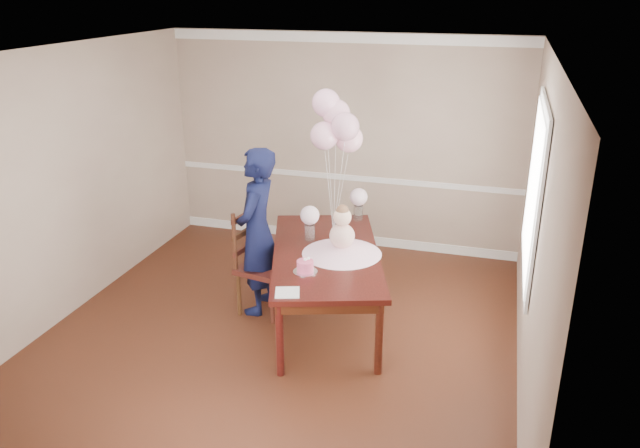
% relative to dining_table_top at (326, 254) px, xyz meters
% --- Properties ---
extents(floor, '(4.50, 5.00, 0.00)m').
position_rel_dining_table_top_xyz_m(floor, '(-0.36, -0.43, -0.74)').
color(floor, '#36170D').
rests_on(floor, ground).
extents(ceiling, '(4.50, 5.00, 0.02)m').
position_rel_dining_table_top_xyz_m(ceiling, '(-0.36, -0.43, 1.96)').
color(ceiling, silver).
rests_on(ceiling, wall_back).
extents(wall_back, '(4.50, 0.02, 2.70)m').
position_rel_dining_table_top_xyz_m(wall_back, '(-0.36, 2.07, 0.61)').
color(wall_back, tan).
rests_on(wall_back, floor).
extents(wall_front, '(4.50, 0.02, 2.70)m').
position_rel_dining_table_top_xyz_m(wall_front, '(-0.36, -2.93, 0.61)').
color(wall_front, tan).
rests_on(wall_front, floor).
extents(wall_left, '(0.02, 5.00, 2.70)m').
position_rel_dining_table_top_xyz_m(wall_left, '(-2.61, -0.43, 0.61)').
color(wall_left, tan).
rests_on(wall_left, floor).
extents(wall_right, '(0.02, 5.00, 2.70)m').
position_rel_dining_table_top_xyz_m(wall_right, '(1.89, -0.43, 0.61)').
color(wall_right, tan).
rests_on(wall_right, floor).
extents(chair_rail_trim, '(4.50, 0.02, 0.07)m').
position_rel_dining_table_top_xyz_m(chair_rail_trim, '(-0.36, 2.06, 0.16)').
color(chair_rail_trim, white).
rests_on(chair_rail_trim, wall_back).
extents(crown_molding, '(4.50, 0.02, 0.12)m').
position_rel_dining_table_top_xyz_m(crown_molding, '(-0.36, 2.06, 1.89)').
color(crown_molding, white).
rests_on(crown_molding, wall_back).
extents(baseboard_trim, '(4.50, 0.02, 0.12)m').
position_rel_dining_table_top_xyz_m(baseboard_trim, '(-0.36, 2.06, -0.68)').
color(baseboard_trim, white).
rests_on(baseboard_trim, floor).
extents(window_frame, '(0.02, 1.66, 1.56)m').
position_rel_dining_table_top_xyz_m(window_frame, '(1.87, 0.07, 0.81)').
color(window_frame, silver).
rests_on(window_frame, wall_right).
extents(window_blinds, '(0.01, 1.50, 1.40)m').
position_rel_dining_table_top_xyz_m(window_blinds, '(1.85, 0.07, 0.81)').
color(window_blinds, white).
rests_on(window_blinds, wall_right).
extents(dining_table_top, '(1.61, 2.27, 0.05)m').
position_rel_dining_table_top_xyz_m(dining_table_top, '(0.00, 0.00, 0.00)').
color(dining_table_top, black).
rests_on(dining_table_top, table_leg_fl).
extents(table_apron, '(1.48, 2.14, 0.10)m').
position_rel_dining_table_top_xyz_m(table_apron, '(-0.00, 0.00, -0.08)').
color(table_apron, black).
rests_on(table_apron, table_leg_fl).
extents(table_leg_fl, '(0.09, 0.09, 0.72)m').
position_rel_dining_table_top_xyz_m(table_leg_fl, '(-0.12, -1.03, -0.39)').
color(table_leg_fl, black).
rests_on(table_leg_fl, floor).
extents(table_leg_fr, '(0.09, 0.09, 0.72)m').
position_rel_dining_table_top_xyz_m(table_leg_fr, '(0.70, -0.77, -0.39)').
color(table_leg_fr, black).
rests_on(table_leg_fr, floor).
extents(table_leg_bl, '(0.09, 0.09, 0.72)m').
position_rel_dining_table_top_xyz_m(table_leg_bl, '(-0.70, 0.77, -0.39)').
color(table_leg_bl, black).
rests_on(table_leg_bl, floor).
extents(table_leg_br, '(0.09, 0.09, 0.72)m').
position_rel_dining_table_top_xyz_m(table_leg_br, '(0.12, 1.03, -0.39)').
color(table_leg_br, black).
rests_on(table_leg_br, floor).
extents(baby_skirt, '(0.98, 0.98, 0.10)m').
position_rel_dining_table_top_xyz_m(baby_skirt, '(0.16, -0.00, 0.08)').
color(baby_skirt, '#FFBBD5').
rests_on(baby_skirt, dining_table_top).
extents(baby_torso, '(0.25, 0.25, 0.25)m').
position_rel_dining_table_top_xyz_m(baby_torso, '(0.16, -0.00, 0.21)').
color(baby_torso, pink).
rests_on(baby_torso, baby_skirt).
extents(baby_head, '(0.17, 0.17, 0.17)m').
position_rel_dining_table_top_xyz_m(baby_head, '(0.16, -0.00, 0.41)').
color(baby_head, beige).
rests_on(baby_head, baby_torso).
extents(baby_hair, '(0.12, 0.12, 0.12)m').
position_rel_dining_table_top_xyz_m(baby_hair, '(0.16, -0.00, 0.47)').
color(baby_hair, brown).
rests_on(baby_hair, baby_head).
extents(cake_platter, '(0.28, 0.28, 0.01)m').
position_rel_dining_table_top_xyz_m(cake_platter, '(-0.05, -0.50, 0.03)').
color(cake_platter, silver).
rests_on(cake_platter, dining_table_top).
extents(birthday_cake, '(0.19, 0.19, 0.10)m').
position_rel_dining_table_top_xyz_m(birthday_cake, '(-0.05, -0.50, 0.09)').
color(birthday_cake, '#D5436D').
rests_on(birthday_cake, cake_platter).
extents(cake_flower_a, '(0.03, 0.03, 0.03)m').
position_rel_dining_table_top_xyz_m(cake_flower_a, '(-0.05, -0.50, 0.15)').
color(cake_flower_a, white).
rests_on(cake_flower_a, birthday_cake).
extents(cake_flower_b, '(0.03, 0.03, 0.03)m').
position_rel_dining_table_top_xyz_m(cake_flower_b, '(-0.03, -0.47, 0.15)').
color(cake_flower_b, white).
rests_on(cake_flower_b, birthday_cake).
extents(rose_vase_near, '(0.13, 0.13, 0.16)m').
position_rel_dining_table_top_xyz_m(rose_vase_near, '(-0.24, 0.25, 0.11)').
color(rose_vase_near, white).
rests_on(rose_vase_near, dining_table_top).
extents(roses_near, '(0.20, 0.20, 0.20)m').
position_rel_dining_table_top_xyz_m(roses_near, '(-0.24, 0.25, 0.29)').
color(roses_near, silver).
rests_on(roses_near, rose_vase_near).
extents(rose_vase_far, '(0.13, 0.13, 0.16)m').
position_rel_dining_table_top_xyz_m(rose_vase_far, '(0.10, 0.95, 0.11)').
color(rose_vase_far, silver).
rests_on(rose_vase_far, dining_table_top).
extents(roses_far, '(0.20, 0.20, 0.20)m').
position_rel_dining_table_top_xyz_m(roses_far, '(0.10, 0.95, 0.29)').
color(roses_far, white).
rests_on(roses_far, rose_vase_far).
extents(napkin, '(0.26, 0.26, 0.01)m').
position_rel_dining_table_top_xyz_m(napkin, '(-0.07, -0.94, 0.03)').
color(napkin, silver).
rests_on(napkin, dining_table_top).
extents(balloon_weight, '(0.05, 0.05, 0.02)m').
position_rel_dining_table_top_xyz_m(balloon_weight, '(-0.08, 0.57, 0.04)').
color(balloon_weight, silver).
rests_on(balloon_weight, dining_table_top).
extents(balloon_a, '(0.29, 0.29, 0.29)m').
position_rel_dining_table_top_xyz_m(balloon_a, '(-0.17, 0.54, 1.05)').
color(balloon_a, '#F2ABC4').
rests_on(balloon_a, balloon_ribbon_a).
extents(balloon_b, '(0.29, 0.29, 0.29)m').
position_rel_dining_table_top_xyz_m(balloon_b, '(0.04, 0.55, 1.16)').
color(balloon_b, '#E2A0BA').
rests_on(balloon_b, balloon_ribbon_b).
extents(balloon_c, '(0.29, 0.29, 0.29)m').
position_rel_dining_table_top_xyz_m(balloon_c, '(-0.09, 0.67, 1.26)').
color(balloon_c, '#F5AEC7').
rests_on(balloon_c, balloon_ribbon_c).
extents(balloon_d, '(0.29, 0.29, 0.29)m').
position_rel_dining_table_top_xyz_m(balloon_d, '(-0.19, 0.66, 1.36)').
color(balloon_d, '#FFB4D4').
rests_on(balloon_d, balloon_ribbon_d).
extents(balloon_e, '(0.29, 0.29, 0.29)m').
position_rel_dining_table_top_xyz_m(balloon_e, '(0.05, 0.69, 1.00)').
color(balloon_e, '#FFB4C8').
rests_on(balloon_e, balloon_ribbon_e).
extents(balloon_ribbon_a, '(0.09, 0.03, 0.86)m').
position_rel_dining_table_top_xyz_m(balloon_ribbon_a, '(-0.12, 0.55, 0.47)').
color(balloon_ribbon_a, white).
rests_on(balloon_ribbon_a, balloon_weight).
extents(balloon_ribbon_b, '(0.12, 0.02, 0.96)m').
position_rel_dining_table_top_xyz_m(balloon_ribbon_b, '(-0.02, 0.56, 0.52)').
color(balloon_ribbon_b, white).
rests_on(balloon_ribbon_b, balloon_weight).
extents(balloon_ribbon_c, '(0.02, 0.10, 1.06)m').
position_rel_dining_table_top_xyz_m(balloon_ribbon_c, '(-0.08, 0.62, 0.57)').
color(balloon_ribbon_c, white).
rests_on(balloon_ribbon_c, balloon_weight).
extents(balloon_ribbon_d, '(0.11, 0.08, 1.16)m').
position_rel_dining_table_top_xyz_m(balloon_ribbon_d, '(-0.13, 0.62, 0.62)').
color(balloon_ribbon_d, silver).
rests_on(balloon_ribbon_d, balloon_weight).
extents(balloon_ribbon_e, '(0.12, 0.12, 0.80)m').
position_rel_dining_table_top_xyz_m(balloon_ribbon_e, '(-0.02, 0.63, 0.44)').
color(balloon_ribbon_e, white).
rests_on(balloon_ribbon_e, balloon_weight).
extents(dining_chair_seat, '(0.56, 0.56, 0.05)m').
position_rel_dining_table_top_xyz_m(dining_chair_seat, '(-0.66, 0.02, -0.25)').
color(dining_chair_seat, '#38130F').
rests_on(dining_chair_seat, chair_leg_fl).
extents(chair_leg_fl, '(0.05, 0.05, 0.47)m').
position_rel_dining_table_top_xyz_m(chair_leg_fl, '(-0.89, -0.14, -0.51)').
color(chair_leg_fl, '#3D2110').
rests_on(chair_leg_fl, floor).
extents(chair_leg_fr, '(0.05, 0.05, 0.47)m').
position_rel_dining_table_top_xyz_m(chair_leg_fr, '(-0.50, -0.21, -0.51)').
color(chair_leg_fr, '#3E1811').
rests_on(chair_leg_fr, floor).
extents(chair_leg_bl, '(0.05, 0.05, 0.47)m').
position_rel_dining_table_top_xyz_m(chair_leg_bl, '(-0.83, 0.25, -0.51)').
color(chair_leg_bl, '#38170F').
rests_on(chair_leg_bl, floor).
extents(chair_leg_br, '(0.05, 0.05, 0.47)m').
position_rel_dining_table_top_xyz_m(chair_leg_br, '(-0.44, 0.18, -0.51)').
color(chair_leg_br, '#331A0E').
rests_on(chair_leg_br, floor).
extents(chair_back_post_l, '(0.05, 0.05, 0.61)m').
position_rel_dining_table_top_xyz_m(chair_back_post_l, '(-0.91, -0.14, 0.07)').
color(chair_back_post_l, '#381A0F').
rests_on(chair_back_post_l, dining_chair_seat).
extents(chair_back_post_r, '(0.05, 0.05, 0.61)m').
position_rel_dining_table_top_xyz_m(chair_back_post_r, '(-0.85, 0.25, 0.07)').
color(chair_back_post_r, '#34140E').
rests_on(chair_back_post_r, dining_chair_seat).
extents(chair_slat_low, '(0.11, 0.44, 0.05)m').
position_rel_dining_table_top_xyz_m(chair_slat_low, '(-0.88, 0.06, -0.06)').
color(chair_slat_low, '#3B1510').
rests_on(chair_slat_low, dining_chair_seat).
extents(chair_slat_mid, '(0.11, 0.44, 0.05)m').
position_rel_dining_table_top_xyz_m(chair_slat_mid, '(-0.88, 0.06, 0.11)').
color(chair_slat_mid, '#351A0E').
rests_on(chair_slat_mid, dining_chair_seat).
extents(chair_slat_top, '(0.11, 0.44, 0.05)m').
position_rel_dining_table_top_xyz_m(chair_slat_top, '(-0.88, 0.06, 0.29)').
color(chair_slat_top, '#34150E').
rests_on(chair_slat_top, dining_chair_seat).
extents(woman, '(0.45, 0.65, 1.75)m').
position_rel_dining_table_top_xyz_m(woman, '(-0.74, 0.05, 0.13)').
color(woman, black).
rests_on(woman, floor).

